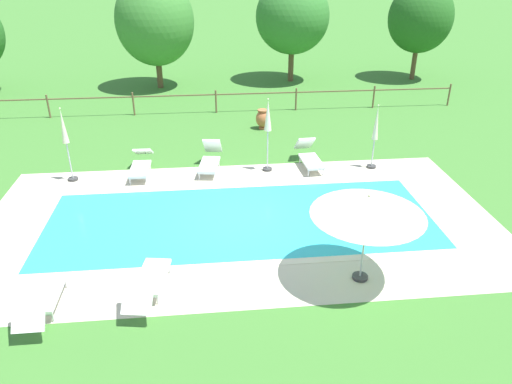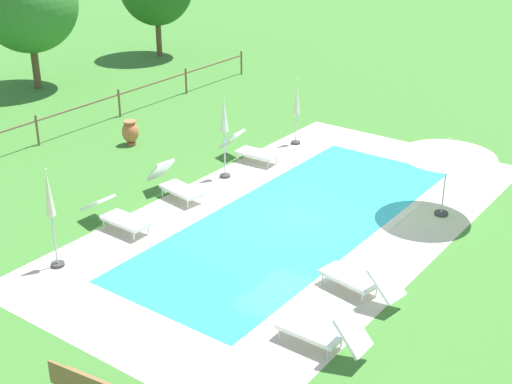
{
  "view_description": "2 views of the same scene",
  "coord_description": "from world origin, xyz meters",
  "views": [
    {
      "loc": [
        -0.77,
        -11.74,
        6.83
      ],
      "look_at": [
        0.49,
        0.5,
        0.6
      ],
      "focal_mm": 33.93,
      "sensor_mm": 36.0,
      "label": 1
    },
    {
      "loc": [
        -14.4,
        -9.22,
        8.51
      ],
      "look_at": [
        -0.56,
        0.89,
        0.77
      ],
      "focal_mm": 50.82,
      "sensor_mm": 36.0,
      "label": 2
    }
  ],
  "objects": [
    {
      "name": "patio_umbrella_closed_row_west",
      "position": [
        4.79,
        3.15,
        1.37
      ],
      "size": [
        0.32,
        0.32,
        2.25
      ],
      "color": "#383838",
      "rests_on": "ground"
    },
    {
      "name": "sun_lounger_north_far",
      "position": [
        -3.09,
        3.43,
        0.36
      ],
      "size": [
        0.65,
        2.06,
        0.76
      ],
      "color": "white",
      "rests_on": "ground"
    },
    {
      "name": "swimming_pool_water",
      "position": [
        0.0,
        0.0,
        0.01
      ],
      "size": [
        10.74,
        4.06,
        0.01
      ],
      "primitive_type": "cube",
      "color": "#2DB7C6",
      "rests_on": "ground"
    },
    {
      "name": "pool_coping_rim",
      "position": [
        0.0,
        0.0,
        0.01
      ],
      "size": [
        11.22,
        4.54,
        0.01
      ],
      "color": "beige",
      "rests_on": "ground"
    },
    {
      "name": "sun_lounger_north_near_steps",
      "position": [
        2.65,
        3.48,
        0.38
      ],
      "size": [
        0.73,
        1.98,
        0.91
      ],
      "color": "white",
      "rests_on": "ground"
    },
    {
      "name": "sun_lounger_south_near_corner",
      "position": [
        -0.77,
        3.53,
        0.39
      ],
      "size": [
        0.89,
        1.96,
        0.96
      ],
      "color": "white",
      "rests_on": "ground"
    },
    {
      "name": "pool_deck_paving",
      "position": [
        0.0,
        0.0,
        0.0
      ],
      "size": [
        14.28,
        7.6,
        0.01
      ],
      "primitive_type": "cube",
      "color": "beige",
      "rests_on": "ground"
    },
    {
      "name": "ground_plane",
      "position": [
        0.0,
        0.0,
        0.0
      ],
      "size": [
        160.0,
        160.0,
        0.0
      ],
      "primitive_type": "plane",
      "color": "#3D752D"
    },
    {
      "name": "patio_umbrella_closed_row_mid_west",
      "position": [
        -5.29,
        3.16,
        1.56
      ],
      "size": [
        0.32,
        0.32,
        2.46
      ],
      "color": "#383838",
      "rests_on": "ground"
    },
    {
      "name": "sun_lounger_north_end",
      "position": [
        -2.23,
        -3.11,
        0.38
      ],
      "size": [
        0.91,
        2.02,
        0.9
      ],
      "color": "white",
      "rests_on": "ground"
    },
    {
      "name": "perimeter_fence",
      "position": [
        -0.38,
        9.99,
        0.7
      ],
      "size": [
        22.42,
        0.08,
        1.05
      ],
      "color": "brown",
      "rests_on": "ground"
    },
    {
      "name": "patio_umbrella_closed_row_centre",
      "position": [
        1.16,
        3.29,
        1.7
      ],
      "size": [
        0.32,
        0.32,
        2.52
      ],
      "color": "#383838",
      "rests_on": "ground"
    },
    {
      "name": "terracotta_urn_near_fence",
      "position": [
        1.49,
        7.56,
        0.44
      ],
      "size": [
        0.56,
        0.56,
        0.83
      ],
      "color": "#B7663D",
      "rests_on": "ground"
    },
    {
      "name": "patio_umbrella_open_foreground",
      "position": [
        2.54,
        -2.97,
        1.91
      ],
      "size": [
        2.49,
        2.49,
        2.18
      ],
      "color": "#383838",
      "rests_on": "ground"
    },
    {
      "name": "tree_centre",
      "position": [
        4.03,
        15.57,
        3.49
      ],
      "size": [
        3.99,
        3.99,
        5.48
      ],
      "color": "brown",
      "rests_on": "ground"
    },
    {
      "name": "sun_lounger_north_mid",
      "position": [
        -4.36,
        -3.46,
        0.39
      ],
      "size": [
        0.61,
        1.87,
        0.98
      ],
      "color": "white",
      "rests_on": "ground"
    }
  ]
}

